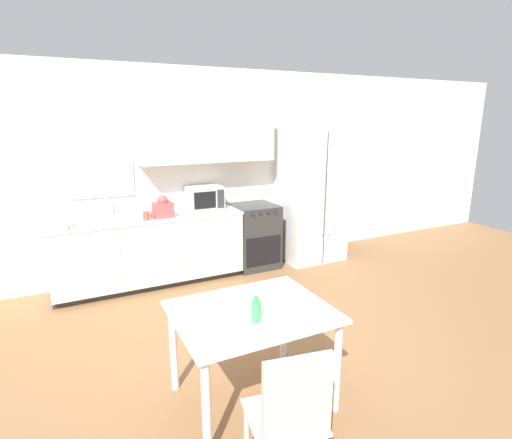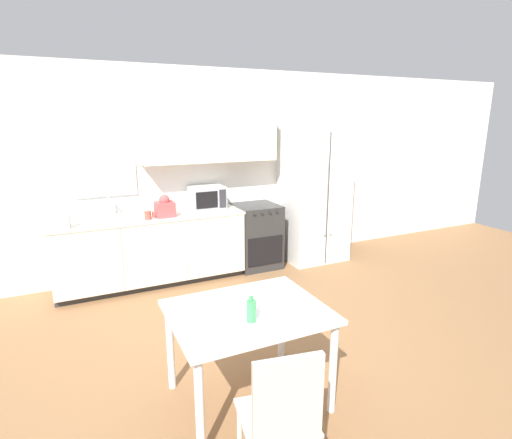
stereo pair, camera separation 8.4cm
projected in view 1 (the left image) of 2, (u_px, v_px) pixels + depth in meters
ground_plane at (248, 345)px, 3.72m from camera, size 12.00×12.00×0.00m
wall_back at (182, 166)px, 5.24m from camera, size 12.00×0.38×2.70m
kitchen_counter at (150, 250)px, 5.00m from camera, size 2.32×0.62×0.89m
oven_range at (254, 236)px, 5.62m from camera, size 0.59×0.61×0.89m
refrigerator at (311, 196)px, 5.85m from camera, size 0.88×0.74×1.90m
kitchen_sink at (109, 219)px, 4.70m from camera, size 0.57×0.45×0.26m
microwave at (205, 198)px, 5.28m from camera, size 0.45×0.34×0.30m
coffee_mug at (147, 216)px, 4.72m from camera, size 0.11×0.08×0.10m
grocery_bag_0 at (58, 221)px, 4.29m from camera, size 0.20×0.18×0.24m
grocery_bag_1 at (163, 208)px, 4.84m from camera, size 0.23×0.20×0.27m
dining_table at (252, 323)px, 2.86m from camera, size 1.09×0.87×0.73m
dining_chair_near at (291, 414)px, 2.11m from camera, size 0.46×0.46×0.93m
drink_bottle at (256, 310)px, 2.66m from camera, size 0.07×0.07×0.21m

